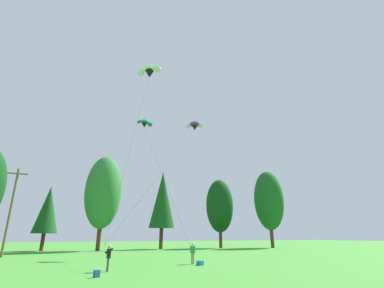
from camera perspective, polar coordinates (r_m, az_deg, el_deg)
treeline_tree_c at (r=51.54m, az=-27.71°, el=-11.92°), size 3.81×3.81×10.04m
treeline_tree_d at (r=48.93m, az=-17.87°, el=-9.40°), size 5.91×5.91×15.23m
treeline_tree_e at (r=52.79m, az=-6.15°, el=-11.33°), size 4.65×4.65×13.89m
treeline_tree_f at (r=56.84m, az=5.73°, el=-12.58°), size 5.35×5.35×13.16m
treeline_tree_g at (r=60.04m, az=15.60°, el=-11.14°), size 5.90×5.90×15.20m
utility_pole at (r=38.65m, az=-33.40°, el=-11.11°), size 2.20×0.26×9.93m
kite_flyer_near at (r=20.96m, az=-16.88°, el=-21.23°), size 0.54×0.58×1.69m
kite_flyer_mid at (r=25.25m, az=0.15°, el=-21.37°), size 0.37×0.60×1.69m
parafoil_kite_high_white at (r=41.44m, az=-8.82°, el=14.67°), size 7.34×14.76×24.13m
parafoil_kite_mid_teal at (r=44.01m, az=-9.76°, el=4.23°), size 2.83×17.40×18.48m
parafoil_kite_far_purple at (r=40.12m, az=0.53°, el=3.75°), size 13.98×14.15×16.53m
backpack at (r=18.40m, az=-19.13°, el=-24.02°), size 0.38×0.34×0.40m
picnic_cooler at (r=24.37m, az=1.69°, el=-23.40°), size 0.53×0.62×0.34m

